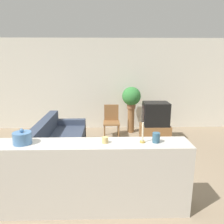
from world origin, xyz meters
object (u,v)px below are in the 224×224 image
(couch, at_px, (59,144))
(wooden_chair, at_px, (111,120))
(potted_plant, at_px, (131,97))
(television, at_px, (156,114))
(decorative_bowl, at_px, (22,138))

(couch, xyz_separation_m, wooden_chair, (1.17, 1.25, 0.19))
(wooden_chair, bearing_deg, couch, -133.15)
(potted_plant, bearing_deg, television, -53.49)
(wooden_chair, bearing_deg, decorative_bowl, -112.34)
(wooden_chair, xyz_separation_m, decorative_bowl, (-1.24, -3.02, 0.61))
(television, distance_m, potted_plant, 0.97)
(couch, relative_size, television, 3.01)
(television, height_order, potted_plant, potted_plant)
(television, bearing_deg, potted_plant, 126.51)
(couch, xyz_separation_m, potted_plant, (1.75, 1.62, 0.77))
(television, height_order, wooden_chair, television)
(potted_plant, bearing_deg, wooden_chair, -147.37)
(couch, bearing_deg, decorative_bowl, -92.22)
(couch, bearing_deg, wooden_chair, 46.85)
(wooden_chair, bearing_deg, television, -18.00)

